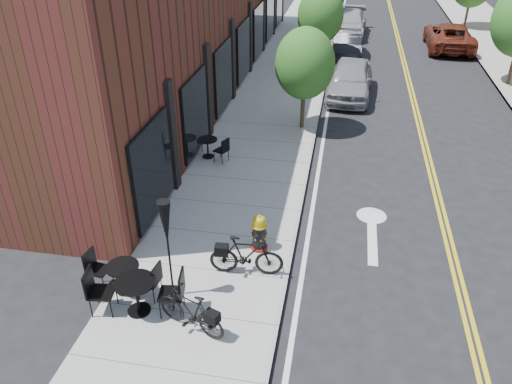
# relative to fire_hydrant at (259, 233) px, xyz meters

# --- Properties ---
(ground) EXTENTS (120.00, 120.00, 0.00)m
(ground) POSITION_rel_fire_hydrant_xyz_m (0.88, -1.06, -0.59)
(ground) COLOR black
(ground) RESTS_ON ground
(sidewalk_near) EXTENTS (4.00, 70.00, 0.12)m
(sidewalk_near) POSITION_rel_fire_hydrant_xyz_m (-1.12, 8.94, -0.53)
(sidewalk_near) COLOR #9E9B93
(sidewalk_near) RESTS_ON ground
(building_near) EXTENTS (5.00, 28.00, 7.00)m
(building_near) POSITION_rel_fire_hydrant_xyz_m (-5.62, 12.94, 2.91)
(building_near) COLOR #4B2718
(building_near) RESTS_ON ground
(tree_near_a) EXTENTS (2.20, 2.20, 3.81)m
(tree_near_a) POSITION_rel_fire_hydrant_xyz_m (0.28, 7.94, 2.01)
(tree_near_a) COLOR #382B1E
(tree_near_a) RESTS_ON sidewalk_near
(tree_near_b) EXTENTS (2.30, 2.30, 3.98)m
(tree_near_b) POSITION_rel_fire_hydrant_xyz_m (0.28, 15.94, 2.12)
(tree_near_b) COLOR #382B1E
(tree_near_b) RESTS_ON sidewalk_near
(fire_hydrant) EXTENTS (0.57, 0.57, 1.00)m
(fire_hydrant) POSITION_rel_fire_hydrant_xyz_m (0.00, 0.00, 0.00)
(fire_hydrant) COLOR maroon
(fire_hydrant) RESTS_ON sidewalk_near
(bicycle_left) EXTENTS (1.69, 1.01, 0.98)m
(bicycle_left) POSITION_rel_fire_hydrant_xyz_m (-0.90, -2.98, 0.02)
(bicycle_left) COLOR black
(bicycle_left) RESTS_ON sidewalk_near
(bicycle_right) EXTENTS (1.79, 0.65, 1.05)m
(bicycle_right) POSITION_rel_fire_hydrant_xyz_m (-0.13, -1.03, 0.05)
(bicycle_right) COLOR black
(bicycle_right) RESTS_ON sidewalk_near
(bistro_set_a) EXTENTS (2.04, 0.98, 1.08)m
(bistro_set_a) POSITION_rel_fire_hydrant_xyz_m (-2.18, -2.69, 0.07)
(bistro_set_a) COLOR black
(bistro_set_a) RESTS_ON sidewalk_near
(bistro_set_b) EXTENTS (1.75, 0.83, 0.93)m
(bistro_set_b) POSITION_rel_fire_hydrant_xyz_m (-2.72, -2.12, -0.01)
(bistro_set_b) COLOR black
(bistro_set_b) RESTS_ON sidewalk_near
(bistro_set_c) EXTENTS (1.61, 1.04, 0.86)m
(bistro_set_c) POSITION_rel_fire_hydrant_xyz_m (-2.64, 4.78, -0.04)
(bistro_set_c) COLOR black
(bistro_set_c) RESTS_ON sidewalk_near
(patio_umbrella) EXTENTS (0.40, 0.40, 2.48)m
(patio_umbrella) POSITION_rel_fire_hydrant_xyz_m (-1.61, -2.05, 1.31)
(patio_umbrella) COLOR black
(patio_umbrella) RESTS_ON sidewalk_near
(parked_car_a) EXTENTS (2.16, 4.81, 1.60)m
(parked_car_a) POSITION_rel_fire_hydrant_xyz_m (2.01, 12.08, 0.21)
(parked_car_a) COLOR gray
(parked_car_a) RESTS_ON ground
(parked_car_b) EXTENTS (1.75, 4.48, 1.45)m
(parked_car_b) POSITION_rel_fire_hydrant_xyz_m (1.68, 18.38, 0.13)
(parked_car_b) COLOR black
(parked_car_b) RESTS_ON ground
(parked_car_c) EXTENTS (2.45, 5.40, 1.53)m
(parked_car_c) POSITION_rel_fire_hydrant_xyz_m (1.68, 23.57, 0.17)
(parked_car_c) COLOR #A7A7AB
(parked_car_c) RESTS_ON ground
(parked_car_far) EXTENTS (2.60, 5.47, 1.51)m
(parked_car_far) POSITION_rel_fire_hydrant_xyz_m (7.57, 21.27, 0.16)
(parked_car_far) COLOR maroon
(parked_car_far) RESTS_ON ground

